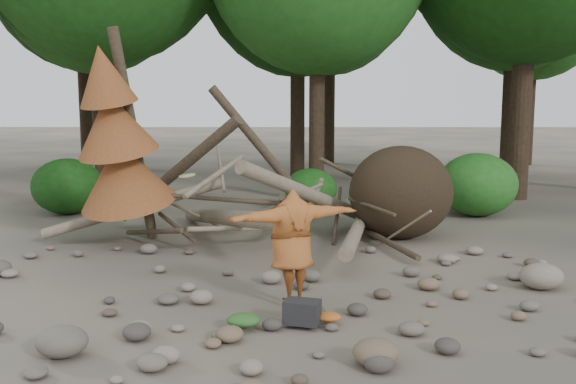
{
  "coord_description": "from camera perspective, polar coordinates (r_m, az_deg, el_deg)",
  "views": [
    {
      "loc": [
        0.28,
        -9.13,
        2.94
      ],
      "look_at": [
        0.22,
        1.5,
        1.4
      ],
      "focal_mm": 40.0,
      "sensor_mm": 36.0,
      "label": 1
    }
  ],
  "objects": [
    {
      "name": "deadfall_pile",
      "position": [
        13.63,
        7.63,
        -0.23
      ],
      "size": [
        8.55,
        5.24,
        3.3
      ],
      "color": "#332619",
      "rests_on": "ground"
    },
    {
      "name": "boulder_front_left",
      "position": [
        8.01,
        -19.45,
        -12.41
      ],
      "size": [
        0.6,
        0.54,
        0.36
      ],
      "primitive_type": "ellipsoid",
      "color": "#645E53",
      "rests_on": "ground"
    },
    {
      "name": "dead_conifer",
      "position": [
        12.98,
        -14.9,
        4.3
      ],
      "size": [
        2.06,
        2.16,
        4.35
      ],
      "color": "#4C3F30",
      "rests_on": "ground"
    },
    {
      "name": "frisbee_thrower",
      "position": [
        9.12,
        0.35,
        -4.75
      ],
      "size": [
        2.67,
        1.29,
        1.8
      ],
      "color": "#AA5A26",
      "rests_on": "ground"
    },
    {
      "name": "boulder_front_right",
      "position": [
        7.4,
        7.8,
        -13.94
      ],
      "size": [
        0.52,
        0.47,
        0.31
      ],
      "primitive_type": "ellipsoid",
      "color": "#745F48",
      "rests_on": "ground"
    },
    {
      "name": "cloth_green",
      "position": [
        8.43,
        -3.97,
        -11.6
      ],
      "size": [
        0.44,
        0.37,
        0.16
      ],
      "primitive_type": "ellipsoid",
      "color": "#2F6227",
      "rests_on": "ground"
    },
    {
      "name": "cloth_orange",
      "position": [
        8.61,
        3.66,
        -11.33
      ],
      "size": [
        0.32,
        0.26,
        0.12
      ],
      "primitive_type": "ellipsoid",
      "color": "#BB5E20",
      "rests_on": "ground"
    },
    {
      "name": "bush_right",
      "position": [
        16.95,
        16.47,
        0.64
      ],
      "size": [
        2.0,
        2.0,
        1.6
      ],
      "primitive_type": "ellipsoid",
      "color": "#2A7123",
      "rests_on": "ground"
    },
    {
      "name": "ground",
      "position": [
        9.6,
        -1.4,
        -9.6
      ],
      "size": [
        120.0,
        120.0,
        0.0
      ],
      "primitive_type": "plane",
      "color": "#514C44",
      "rests_on": "ground"
    },
    {
      "name": "boulder_mid_right",
      "position": [
        10.85,
        21.6,
        -6.97
      ],
      "size": [
        0.67,
        0.61,
        0.4
      ],
      "primitive_type": "ellipsoid",
      "color": "gray",
      "rests_on": "ground"
    },
    {
      "name": "bush_left",
      "position": [
        17.47,
        -19.02,
        0.48
      ],
      "size": [
        1.8,
        1.8,
        1.44
      ],
      "primitive_type": "ellipsoid",
      "color": "#184B14",
      "rests_on": "ground"
    },
    {
      "name": "backpack",
      "position": [
        8.47,
        1.26,
        -10.98
      ],
      "size": [
        0.52,
        0.42,
        0.3
      ],
      "primitive_type": "cube",
      "rotation": [
        0.0,
        0.0,
        -0.28
      ],
      "color": "black",
      "rests_on": "ground"
    },
    {
      "name": "bush_mid",
      "position": [
        17.11,
        2.04,
        0.24
      ],
      "size": [
        1.4,
        1.4,
        1.12
      ],
      "primitive_type": "ellipsoid",
      "color": "#21601B",
      "rests_on": "ground"
    }
  ]
}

